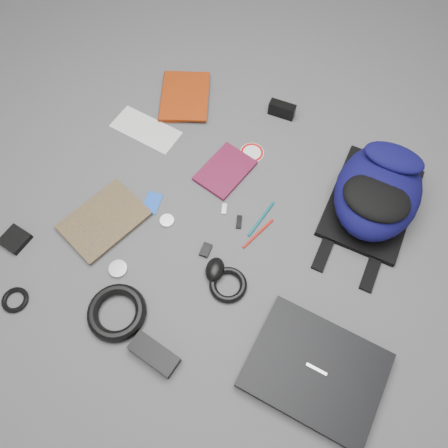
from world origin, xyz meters
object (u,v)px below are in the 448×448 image
at_px(comic_book, 87,203).
at_px(compact_camera, 282,110).
at_px(laptop, 315,370).
at_px(pouch, 15,239).
at_px(textbook_red, 161,96).
at_px(backpack, 378,191).
at_px(dvd_case, 225,171).
at_px(power_brick, 154,354).
at_px(mouse, 215,270).

bearing_deg(comic_book, compact_camera, 74.54).
bearing_deg(laptop, pouch, -175.55).
bearing_deg(comic_book, laptop, 7.63).
xyz_separation_m(textbook_red, compact_camera, (0.44, 0.13, 0.01)).
xyz_separation_m(backpack, textbook_red, (-0.86, 0.09, -0.07)).
bearing_deg(dvd_case, power_brick, -69.79).
height_order(compact_camera, pouch, compact_camera).
xyz_separation_m(comic_book, compact_camera, (0.43, 0.65, 0.02)).
height_order(backpack, textbook_red, backpack).
xyz_separation_m(laptop, mouse, (-0.38, 0.14, 0.00)).
bearing_deg(comic_book, dvd_case, 60.32).
height_order(laptop, pouch, laptop).
distance_m(mouse, power_brick, 0.30).
distance_m(laptop, pouch, 1.01).
distance_m(compact_camera, power_brick, 0.97).
xyz_separation_m(mouse, pouch, (-0.62, -0.19, -0.01)).
height_order(comic_book, power_brick, power_brick).
bearing_deg(dvd_case, textbook_red, 163.94).
bearing_deg(pouch, compact_camera, 56.88).
relative_size(laptop, power_brick, 2.51).
distance_m(comic_book, compact_camera, 0.78).
bearing_deg(mouse, laptop, -33.26).
relative_size(backpack, mouse, 5.12).
height_order(backpack, laptop, backpack).
xyz_separation_m(comic_book, mouse, (0.49, -0.03, 0.01)).
bearing_deg(compact_camera, backpack, -31.74).
xyz_separation_m(comic_book, pouch, (-0.13, -0.21, 0.00)).
distance_m(comic_book, pouch, 0.25).
height_order(dvd_case, compact_camera, compact_camera).
xyz_separation_m(laptop, textbook_red, (-0.89, 0.68, -0.00)).
distance_m(mouse, pouch, 0.65).
relative_size(backpack, textbook_red, 1.70).
distance_m(backpack, textbook_red, 0.87).
bearing_deg(backpack, mouse, -129.55).
relative_size(laptop, compact_camera, 3.70).
distance_m(dvd_case, mouse, 0.37).
bearing_deg(laptop, compact_camera, 120.40).
relative_size(backpack, pouch, 5.31).
height_order(backpack, dvd_case, backpack).
bearing_deg(dvd_case, backpack, 23.23).
relative_size(textbook_red, pouch, 3.12).
distance_m(laptop, comic_book, 0.89).
relative_size(comic_book, pouch, 3.32).
relative_size(textbook_red, mouse, 3.01).
distance_m(backpack, compact_camera, 0.48).
bearing_deg(comic_book, backpack, 44.73).
bearing_deg(mouse, power_brick, -110.61).
xyz_separation_m(laptop, comic_book, (-0.88, 0.17, -0.01)).
height_order(textbook_red, comic_book, textbook_red).
height_order(dvd_case, pouch, pouch).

